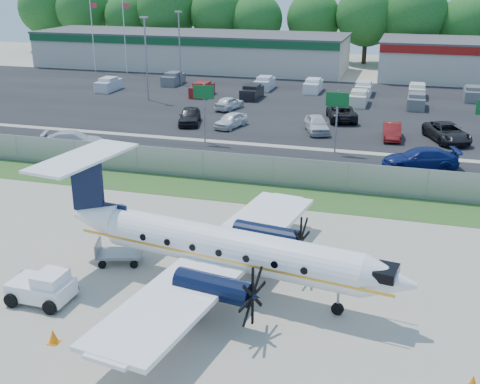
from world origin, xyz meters
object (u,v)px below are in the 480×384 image
(aircraft, at_px, (223,247))
(pushback_tug, at_px, (43,287))
(baggage_cart_far, at_px, (36,286))
(baggage_cart_near, at_px, (120,253))

(aircraft, xyz_separation_m, pushback_tug, (-7.17, -3.31, -1.37))
(pushback_tug, bearing_deg, baggage_cart_far, 150.12)
(pushback_tug, xyz_separation_m, baggage_cart_near, (1.47, 4.31, -0.15))
(aircraft, height_order, baggage_cart_near, aircraft)
(baggage_cart_far, bearing_deg, pushback_tug, -29.88)
(baggage_cart_near, bearing_deg, baggage_cart_far, -118.56)
(pushback_tug, bearing_deg, baggage_cart_near, 71.19)
(baggage_cart_near, distance_m, baggage_cart_far, 4.47)
(pushback_tug, height_order, baggage_cart_near, pushback_tug)
(baggage_cart_near, xyz_separation_m, baggage_cart_far, (-2.14, -3.93, -0.10))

